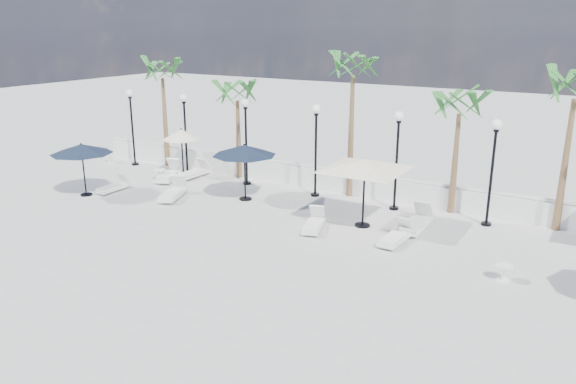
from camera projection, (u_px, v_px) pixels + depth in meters
The scene contains 27 objects.
ground at pixel (221, 246), 18.33m from camera, with size 100.00×100.00×0.00m, color #A09F9A.
balustrade at pixel (326, 180), 24.35m from camera, with size 26.00×0.30×1.01m.
lamppost_0 at pixel (131, 117), 28.12m from camera, with size 0.36×0.36×3.84m.
lamppost_1 at pixel (185, 123), 26.39m from camera, with size 0.36×0.36×3.84m.
lamppost_2 at pixel (246, 130), 24.67m from camera, with size 0.36×0.36×3.84m.
lamppost_3 at pixel (316, 138), 22.95m from camera, with size 0.36×0.36×3.84m.
lamppost_4 at pixel (397, 147), 21.22m from camera, with size 0.36×0.36×3.84m.
lamppost_5 at pixel (493, 158), 19.50m from camera, with size 0.36×0.36×3.84m.
palm_0 at pixel (162, 75), 27.45m from camera, with size 2.60×2.60×5.50m.
palm_1 at pixel (237, 97), 25.46m from camera, with size 2.60×2.60×4.70m.
palm_2 at pixel (353, 72), 22.26m from camera, with size 2.60×2.60×6.10m.
palm_3 at pixel (460, 110), 20.47m from camera, with size 2.60×2.60×4.90m.
palm_4 at pixel (575, 95), 18.43m from camera, with size 2.60×2.60×5.70m.
lounger_0 at pixel (169, 174), 26.02m from camera, with size 1.44×2.18×0.78m.
lounger_1 at pixel (194, 172), 26.49m from camera, with size 0.64×1.87×0.70m.
lounger_2 at pixel (113, 187), 24.24m from camera, with size 0.55×1.63×0.61m.
lounger_3 at pixel (173, 192), 23.25m from camera, with size 1.35×2.08×0.75m.
lounger_4 at pixel (314, 224), 19.73m from camera, with size 1.04×1.81×0.65m.
lounger_5 at pixel (396, 236), 18.53m from camera, with size 0.70×1.80×0.66m.
lounger_6 at pixel (416, 222), 19.72m from camera, with size 0.72×2.07×0.77m.
side_table_0 at pixel (110, 157), 29.24m from camera, with size 0.50×0.50×0.49m.
side_table_1 at pixel (160, 174), 25.86m from camera, with size 0.54×0.54×0.52m.
side_table_2 at pixel (504, 272), 15.75m from camera, with size 0.49×0.49×0.48m.
parasol_navy_left at pixel (81, 149), 23.17m from camera, with size 2.56×2.56×2.26m.
parasol_navy_mid at pixel (244, 150), 22.58m from camera, with size 2.62×2.62×2.35m.
parasol_cream_sq_a at pixel (365, 160), 19.42m from camera, with size 5.39×5.39×2.65m.
parasol_cream_small at pixel (181, 135), 26.30m from camera, with size 1.86×1.86×2.28m.
Camera 1 is at (10.65, -13.48, 6.97)m, focal length 35.00 mm.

